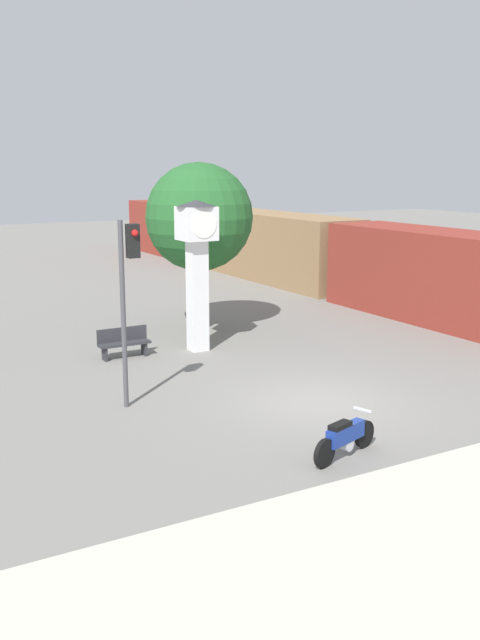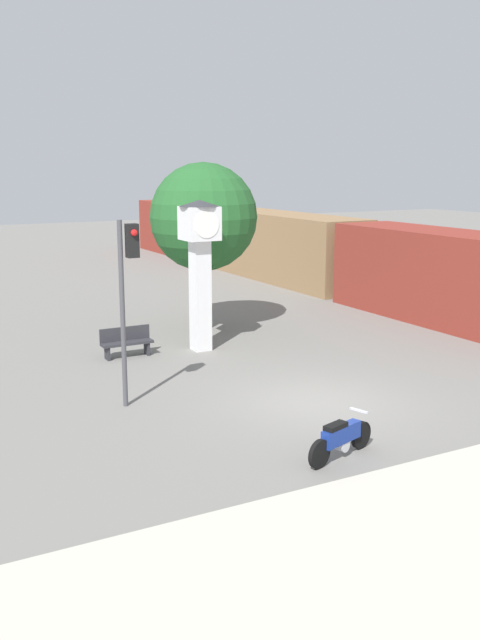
{
  "view_description": "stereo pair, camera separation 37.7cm",
  "coord_description": "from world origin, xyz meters",
  "px_view_note": "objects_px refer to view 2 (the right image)",
  "views": [
    {
      "loc": [
        -10.09,
        -13.79,
        5.78
      ],
      "look_at": [
        -1.26,
        1.74,
        1.9
      ],
      "focal_mm": 40.0,
      "sensor_mm": 36.0,
      "label": 1
    },
    {
      "loc": [
        -9.76,
        -13.97,
        5.78
      ],
      "look_at": [
        -1.26,
        1.74,
        1.9
      ],
      "focal_mm": 40.0,
      "sensor_mm": 36.0,
      "label": 2
    }
  ],
  "objects_px": {
    "street_tree": "(203,217)",
    "freight_train": "(285,247)",
    "clock_tower": "(200,252)",
    "bench": "(126,341)",
    "traffic_light": "(127,280)",
    "motorcycle": "(341,438)"
  },
  "relations": [
    {
      "from": "street_tree",
      "to": "motorcycle",
      "type": "bearing_deg",
      "value": -102.46
    },
    {
      "from": "street_tree",
      "to": "freight_train",
      "type": "bearing_deg",
      "value": 44.0
    },
    {
      "from": "motorcycle",
      "to": "traffic_light",
      "type": "height_order",
      "value": "traffic_light"
    },
    {
      "from": "motorcycle",
      "to": "freight_train",
      "type": "relative_size",
      "value": 0.06
    },
    {
      "from": "traffic_light",
      "to": "bench",
      "type": "xyz_separation_m",
      "value": [
        1.44,
        4.38,
        -2.62
      ]
    },
    {
      "from": "freight_train",
      "to": "bench",
      "type": "distance_m",
      "value": 16.21
    },
    {
      "from": "motorcycle",
      "to": "traffic_light",
      "type": "distance_m",
      "value": 6.33
    },
    {
      "from": "traffic_light",
      "to": "street_tree",
      "type": "height_order",
      "value": "street_tree"
    },
    {
      "from": "freight_train",
      "to": "bench",
      "type": "bearing_deg",
      "value": -139.49
    },
    {
      "from": "clock_tower",
      "to": "traffic_light",
      "type": "distance_m",
      "value": 5.57
    },
    {
      "from": "clock_tower",
      "to": "motorcycle",
      "type": "bearing_deg",
      "value": -97.63
    },
    {
      "from": "clock_tower",
      "to": "street_tree",
      "type": "bearing_deg",
      "value": 62.04
    },
    {
      "from": "clock_tower",
      "to": "bench",
      "type": "height_order",
      "value": "clock_tower"
    },
    {
      "from": "clock_tower",
      "to": "bench",
      "type": "distance_m",
      "value": 3.59
    },
    {
      "from": "street_tree",
      "to": "traffic_light",
      "type": "bearing_deg",
      "value": -128.05
    },
    {
      "from": "clock_tower",
      "to": "freight_train",
      "type": "distance_m",
      "value": 14.75
    },
    {
      "from": "bench",
      "to": "motorcycle",
      "type": "bearing_deg",
      "value": -83.07
    },
    {
      "from": "clock_tower",
      "to": "street_tree",
      "type": "relative_size",
      "value": 0.8
    },
    {
      "from": "motorcycle",
      "to": "freight_train",
      "type": "distance_m",
      "value": 22.92
    },
    {
      "from": "motorcycle",
      "to": "bench",
      "type": "relative_size",
      "value": 1.2
    },
    {
      "from": "clock_tower",
      "to": "freight_train",
      "type": "relative_size",
      "value": 0.14
    },
    {
      "from": "freight_train",
      "to": "bench",
      "type": "height_order",
      "value": "freight_train"
    }
  ]
}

